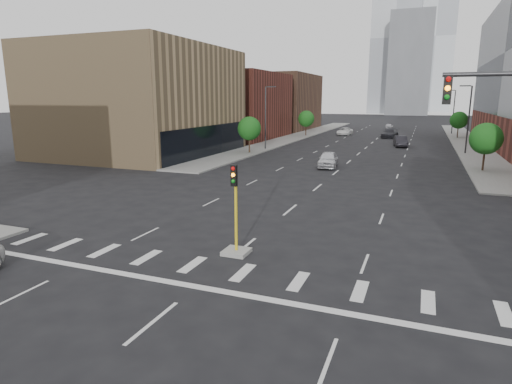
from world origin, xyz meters
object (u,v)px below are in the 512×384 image
Objects in this scene: car_deep_right at (390,133)px; car_far_left at (345,131)px; car_distant at (389,126)px; car_near_left at (328,159)px; car_mid_right at (401,141)px; median_traffic_signal at (236,235)px.

car_far_left is at bearing 168.95° from car_deep_right.
car_distant is at bearing 103.44° from car_deep_right.
car_near_left is 0.99× the size of car_mid_right.
median_traffic_signal is 0.88× the size of car_near_left.
car_mid_right is 22.06m from car_far_left.
median_traffic_signal is 92.04m from car_distant.
median_traffic_signal reaches higher than car_distant.
car_near_left is at bearing -79.17° from car_far_left.
car_deep_right is (2.03, 67.74, -0.12)m from median_traffic_signal.
median_traffic_signal reaches higher than car_deep_right.
car_mid_right reaches higher than car_distant.
car_near_left is (-1.50, 28.14, -0.12)m from median_traffic_signal.
car_near_left is at bearing -96.08° from car_distant.
car_far_left is (-7.08, 70.99, -0.24)m from median_traffic_signal.
car_far_left is (-5.58, 42.84, -0.11)m from car_near_left.
car_deep_right is at bearing -89.90° from car_distant.
car_distant is (-4.84, 39.64, -0.16)m from car_mid_right.
car_deep_right is (-2.77, 15.34, 0.02)m from car_mid_right.
car_far_left is at bearing 90.40° from car_near_left.
car_near_left is at bearing 93.05° from median_traffic_signal.
car_near_left is 0.85× the size of car_deep_right.
car_distant is at bearing 90.02° from median_traffic_signal.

